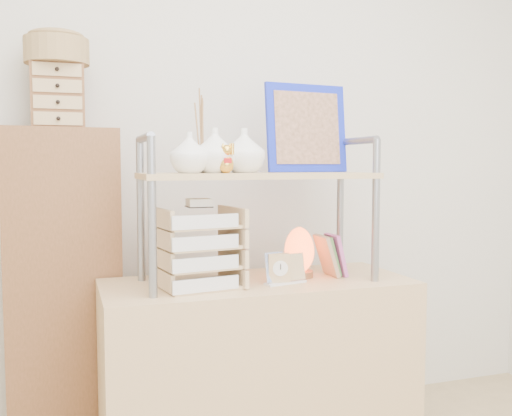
{
  "coord_description": "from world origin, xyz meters",
  "views": [
    {
      "loc": [
        -0.71,
        -0.88,
        1.21
      ],
      "look_at": [
        -0.01,
        1.2,
        1.04
      ],
      "focal_mm": 40.0,
      "sensor_mm": 36.0,
      "label": 1
    }
  ],
  "objects_px": {
    "cabinet": "(63,293)",
    "letter_tray": "(199,252)",
    "desk": "(258,374)",
    "salt_lamp": "(299,252)"
  },
  "relations": [
    {
      "from": "desk",
      "to": "cabinet",
      "type": "xyz_separation_m",
      "value": [
        -0.72,
        0.37,
        0.3
      ]
    },
    {
      "from": "desk",
      "to": "cabinet",
      "type": "height_order",
      "value": "cabinet"
    },
    {
      "from": "letter_tray",
      "to": "salt_lamp",
      "type": "xyz_separation_m",
      "value": [
        0.42,
        0.06,
        -0.03
      ]
    },
    {
      "from": "letter_tray",
      "to": "salt_lamp",
      "type": "relative_size",
      "value": 1.62
    },
    {
      "from": "cabinet",
      "to": "letter_tray",
      "type": "bearing_deg",
      "value": -44.32
    },
    {
      "from": "letter_tray",
      "to": "desk",
      "type": "bearing_deg",
      "value": 9.34
    },
    {
      "from": "desk",
      "to": "cabinet",
      "type": "bearing_deg",
      "value": 152.94
    },
    {
      "from": "cabinet",
      "to": "salt_lamp",
      "type": "bearing_deg",
      "value": -25.06
    },
    {
      "from": "cabinet",
      "to": "letter_tray",
      "type": "distance_m",
      "value": 0.66
    },
    {
      "from": "letter_tray",
      "to": "salt_lamp",
      "type": "bearing_deg",
      "value": 7.85
    }
  ]
}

